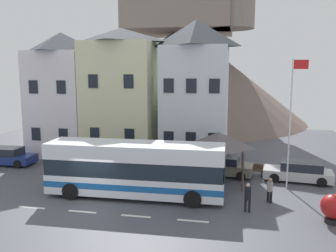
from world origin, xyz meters
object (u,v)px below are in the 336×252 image
Objects in this scene: parked_car_03 at (223,166)px; pedestrian_01 at (270,189)px; pedestrian_00 at (248,195)px; transit_bus at (135,170)px; parked_car_00 at (299,172)px; townhouse_01 at (122,94)px; townhouse_02 at (196,91)px; flagpole at (291,116)px; parked_car_02 at (7,156)px; public_bench at (252,169)px; bus_shelter at (218,140)px; parked_car_01 at (81,159)px; hilltop_castle at (182,68)px; harbour_buoy at (333,207)px; townhouse_00 at (63,94)px.

pedestrian_01 is at bearing -52.20° from parked_car_03.
pedestrian_01 is at bearing 52.38° from pedestrian_00.
parked_car_00 is (10.13, 5.10, -0.98)m from transit_bus.
townhouse_01 reaches higher than parked_car_00.
townhouse_02 reaches higher than flagpole.
townhouse_01 is 10.64m from parked_car_02.
transit_bus is 9.18m from public_bench.
parked_car_00 is at bearing 13.27° from bus_shelter.
parked_car_02 is 0.53× the size of flagpole.
parked_car_01 is 6.25m from parked_car_02.
bus_shelter is 17.18m from parked_car_02.
hilltop_castle is 32.99m from flagpole.
townhouse_01 is at bearing 146.04° from bus_shelter.
townhouse_01 is 19.30m from harbour_buoy.
parked_car_00 is (5.44, 1.28, -2.23)m from bus_shelter.
pedestrian_01 is (2.85, -5.00, 0.14)m from parked_car_03.
transit_bus is 7.33× the size of public_bench.
flagpole is (11.88, -30.61, -3.24)m from hilltop_castle.
townhouse_00 is at bearing 132.61° from parked_car_01.
parked_car_03 reaches higher than parked_car_02.
pedestrian_01 is (10.52, -33.45, -7.12)m from hilltop_castle.
transit_bus is (2.66, -33.98, -6.29)m from hilltop_castle.
parked_car_03 is at bearing 119.71° from pedestrian_01.
parked_car_01 is at bearing -114.22° from townhouse_01.
townhouse_01 is 0.96× the size of townhouse_02.
hilltop_castle reaches higher than pedestrian_00.
transit_bus reaches higher than public_bench.
hilltop_castle is 3.46× the size of transit_bus.
bus_shelter is (14.34, -5.95, -2.54)m from townhouse_00.
parked_car_02 is (-9.64, -28.94, -7.26)m from hilltop_castle.
hilltop_castle is at bearing -59.33° from parked_car_00.
townhouse_01 is 2.60× the size of parked_car_03.
parked_car_02 is at bearing -161.84° from townhouse_02.
parked_car_01 is at bearing -170.96° from parked_car_03.
townhouse_02 is 2.49× the size of parked_car_00.
townhouse_00 is at bearing 157.48° from bus_shelter.
townhouse_01 is at bearing 69.36° from parked_car_01.
townhouse_00 is 7.44m from parked_car_01.
parked_car_02 is (-6.24, -0.30, 0.03)m from parked_car_01.
hilltop_castle is at bearing 101.79° from townhouse_02.
townhouse_01 is 2.53× the size of parked_car_01.
parked_car_01 is 11.06m from parked_car_03.
pedestrian_01 is at bearing 141.75° from harbour_buoy.
hilltop_castle is at bearing 104.75° from pedestrian_00.
townhouse_02 reaches higher than townhouse_00.
harbour_buoy is (4.13, -0.59, -0.12)m from pedestrian_00.
hilltop_castle is at bearing 93.21° from transit_bus.
townhouse_02 is 2.65× the size of parked_car_01.
townhouse_01 is 24.40m from hilltop_castle.
transit_bus is at bearing 33.51° from parked_car_00.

